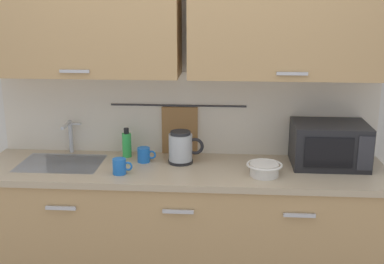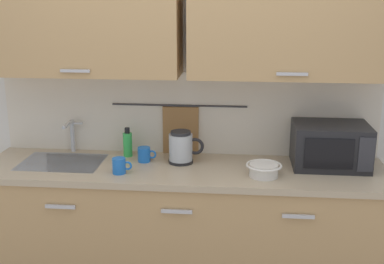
{
  "view_description": "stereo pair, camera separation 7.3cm",
  "coord_description": "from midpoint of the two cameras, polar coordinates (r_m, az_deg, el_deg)",
  "views": [
    {
      "loc": [
        0.27,
        -2.62,
        1.94
      ],
      "look_at": [
        0.06,
        0.33,
        1.12
      ],
      "focal_mm": 46.6,
      "sensor_mm": 36.0,
      "label": 1
    },
    {
      "loc": [
        0.34,
        -2.62,
        1.94
      ],
      "look_at": [
        0.06,
        0.33,
        1.12
      ],
      "focal_mm": 46.6,
      "sensor_mm": 36.0,
      "label": 2
    }
  ],
  "objects": [
    {
      "name": "mug_by_kettle",
      "position": [
        3.02,
        -8.95,
        -3.91
      ],
      "size": [
        0.12,
        0.08,
        0.09
      ],
      "color": "blue",
      "rests_on": "counter_unit"
    },
    {
      "name": "mug_near_sink",
      "position": [
        3.21,
        -6.15,
        -2.62
      ],
      "size": [
        0.12,
        0.08,
        0.09
      ],
      "color": "blue",
      "rests_on": "counter_unit"
    },
    {
      "name": "electric_kettle",
      "position": [
        3.16,
        -1.9,
        -1.79
      ],
      "size": [
        0.23,
        0.16,
        0.21
      ],
      "color": "black",
      "rests_on": "counter_unit"
    },
    {
      "name": "back_wall_assembly",
      "position": [
        3.19,
        -1.4,
        7.95
      ],
      "size": [
        3.7,
        0.41,
        2.5
      ],
      "color": "silver",
      "rests_on": "ground"
    },
    {
      "name": "mixing_bowl",
      "position": [
        2.98,
        7.58,
        -4.17
      ],
      "size": [
        0.21,
        0.21,
        0.08
      ],
      "color": "silver",
      "rests_on": "counter_unit"
    },
    {
      "name": "sink_faucet",
      "position": [
        3.45,
        -14.41,
        -0.08
      ],
      "size": [
        0.09,
        0.17,
        0.22
      ],
      "color": "#B2B5BA",
      "rests_on": "counter_unit"
    },
    {
      "name": "counter_unit",
      "position": [
        3.29,
        -1.85,
        -11.32
      ],
      "size": [
        2.53,
        0.64,
        0.9
      ],
      "color": "tan",
      "rests_on": "ground"
    },
    {
      "name": "microwave",
      "position": [
        3.22,
        14.82,
        -1.38
      ],
      "size": [
        0.46,
        0.35,
        0.27
      ],
      "color": "black",
      "rests_on": "counter_unit"
    },
    {
      "name": "dish_soap_bottle",
      "position": [
        3.32,
        -8.1,
        -1.39
      ],
      "size": [
        0.06,
        0.06,
        0.2
      ],
      "color": "green",
      "rests_on": "counter_unit"
    }
  ]
}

